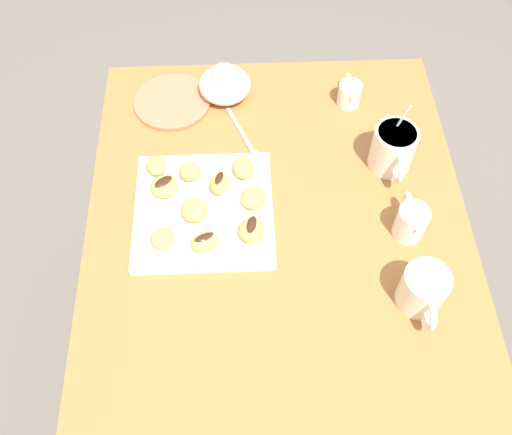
{
  "coord_description": "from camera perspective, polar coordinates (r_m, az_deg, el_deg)",
  "views": [
    {
      "loc": [
        0.59,
        -0.07,
        1.71
      ],
      "look_at": [
        -0.02,
        -0.04,
        0.77
      ],
      "focal_mm": 40.15,
      "sensor_mm": 36.0,
      "label": 1
    }
  ],
  "objects": [
    {
      "name": "pastry_plate_square",
      "position": [
        1.14,
        -5.22,
        0.71
      ],
      "size": [
        0.27,
        0.27,
        0.02
      ],
      "primitive_type": "cube",
      "color": "white",
      "rests_on": "dining_table"
    },
    {
      "name": "beignet_3",
      "position": [
        1.08,
        -5.13,
        -2.42
      ],
      "size": [
        0.06,
        0.07,
        0.03
      ],
      "primitive_type": "ellipsoid",
      "rotation": [
        0.0,
        0.0,
        5.2
      ],
      "color": "#DBA351",
      "rests_on": "pastry_plate_square"
    },
    {
      "name": "beignet_2",
      "position": [
        1.08,
        -0.42,
        -1.29
      ],
      "size": [
        0.06,
        0.06,
        0.04
      ],
      "primitive_type": "ellipsoid",
      "rotation": [
        0.0,
        0.0,
        2.93
      ],
      "color": "#DBA351",
      "rests_on": "pastry_plate_square"
    },
    {
      "name": "chocolate_drizzle_7",
      "position": [
        1.13,
        -3.68,
        3.98
      ],
      "size": [
        0.04,
        0.02,
        0.0
      ],
      "primitive_type": "ellipsoid",
      "rotation": [
        0.0,
        0.0,
        2.82
      ],
      "color": "#381E11",
      "rests_on": "beignet_7"
    },
    {
      "name": "cream_pitcher_white",
      "position": [
        1.13,
        15.19,
        -0.32
      ],
      "size": [
        0.1,
        0.06,
        0.07
      ],
      "color": "white",
      "rests_on": "dining_table"
    },
    {
      "name": "beignet_0",
      "position": [
        1.17,
        -1.25,
        4.92
      ],
      "size": [
        0.06,
        0.06,
        0.03
      ],
      "primitive_type": "ellipsoid",
      "rotation": [
        0.0,
        0.0,
        0.29
      ],
      "color": "#DBA351",
      "rests_on": "pastry_plate_square"
    },
    {
      "name": "loose_spoon_near_saucer",
      "position": [
        1.26,
        -0.99,
        7.71
      ],
      "size": [
        0.15,
        0.07,
        0.01
      ],
      "color": "silver",
      "rests_on": "dining_table"
    },
    {
      "name": "beignet_9",
      "position": [
        1.17,
        -6.58,
        4.58
      ],
      "size": [
        0.06,
        0.06,
        0.04
      ],
      "primitive_type": "ellipsoid",
      "rotation": [
        0.0,
        0.0,
        3.87
      ],
      "color": "#DBA351",
      "rests_on": "pastry_plate_square"
    },
    {
      "name": "chocolate_drizzle_2",
      "position": [
        1.06,
        -0.43,
        -0.69
      ],
      "size": [
        0.04,
        0.03,
        0.0
      ],
      "primitive_type": "ellipsoid",
      "rotation": [
        0.0,
        0.0,
        2.92
      ],
      "color": "#381E11",
      "rests_on": "beignet_2"
    },
    {
      "name": "beignet_1",
      "position": [
        1.09,
        -9.27,
        -2.09
      ],
      "size": [
        0.06,
        0.06,
        0.03
      ],
      "primitive_type": "ellipsoid",
      "rotation": [
        0.0,
        0.0,
        5.85
      ],
      "color": "#DBA351",
      "rests_on": "pastry_plate_square"
    },
    {
      "name": "chocolate_drizzle_6",
      "position": [
        1.15,
        -9.22,
        3.56
      ],
      "size": [
        0.04,
        0.04,
        0.0
      ],
      "primitive_type": "ellipsoid",
      "rotation": [
        0.0,
        0.0,
        2.21
      ],
      "color": "#381E11",
      "rests_on": "beignet_6"
    },
    {
      "name": "beignet_6",
      "position": [
        1.16,
        -9.11,
        3.08
      ],
      "size": [
        0.08,
        0.08,
        0.03
      ],
      "primitive_type": "ellipsoid",
      "rotation": [
        0.0,
        0.0,
        2.43
      ],
      "color": "#DBA351",
      "rests_on": "pastry_plate_square"
    },
    {
      "name": "beignet_7",
      "position": [
        1.14,
        -3.63,
        3.34
      ],
      "size": [
        0.06,
        0.05,
        0.04
      ],
      "primitive_type": "ellipsoid",
      "rotation": [
        0.0,
        0.0,
        2.86
      ],
      "color": "#DBA351",
      "rests_on": "pastry_plate_square"
    },
    {
      "name": "chocolate_sauce_pitcher",
      "position": [
        1.33,
        9.3,
        12.17
      ],
      "size": [
        0.09,
        0.05,
        0.06
      ],
      "color": "white",
      "rests_on": "dining_table"
    },
    {
      "name": "beignet_5",
      "position": [
        1.13,
        -0.25,
        1.95
      ],
      "size": [
        0.07,
        0.07,
        0.03
      ],
      "primitive_type": "ellipsoid",
      "rotation": [
        0.0,
        0.0,
        4.31
      ],
      "color": "#DBA351",
      "rests_on": "pastry_plate_square"
    },
    {
      "name": "coffee_mug_cream_right",
      "position": [
        1.05,
        16.36,
        -6.9
      ],
      "size": [
        0.12,
        0.08,
        0.09
      ],
      "color": "silver",
      "rests_on": "dining_table"
    },
    {
      "name": "saucer_coral_left",
      "position": [
        1.35,
        -8.34,
        11.35
      ],
      "size": [
        0.18,
        0.18,
        0.01
      ],
      "primitive_type": "cylinder",
      "color": "#E5704C",
      "rests_on": "dining_table"
    },
    {
      "name": "beignet_8",
      "position": [
        1.11,
        -6.16,
        0.75
      ],
      "size": [
        0.06,
        0.05,
        0.04
      ],
      "primitive_type": "ellipsoid",
      "rotation": [
        0.0,
        0.0,
        4.77
      ],
      "color": "#DBA351",
      "rests_on": "pastry_plate_square"
    },
    {
      "name": "ground_plane",
      "position": [
        1.81,
        1.46,
        -14.03
      ],
      "size": [
        8.0,
        8.0,
        0.0
      ],
      "primitive_type": "plane",
      "color": "#665B51"
    },
    {
      "name": "coffee_mug_cream_left",
      "position": [
        1.21,
        13.52,
        6.73
      ],
      "size": [
        0.13,
        0.09,
        0.15
      ],
      "color": "silver",
      "rests_on": "dining_table"
    },
    {
      "name": "ice_cream_bowl",
      "position": [
        1.33,
        -3.14,
        13.25
      ],
      "size": [
        0.12,
        0.12,
        0.09
      ],
      "color": "white",
      "rests_on": "dining_table"
    },
    {
      "name": "beignet_4",
      "position": [
        1.2,
        -9.89,
        5.13
      ],
      "size": [
        0.06,
        0.05,
        0.03
      ],
      "primitive_type": "ellipsoid",
      "rotation": [
        0.0,
        0.0,
        3.43
      ],
      "color": "#DBA351",
      "rests_on": "pastry_plate_square"
    },
    {
      "name": "dining_table",
      "position": [
        1.25,
        2.06,
        -4.93
      ],
      "size": [
        0.96,
        0.76,
        0.75
      ],
      "color": "#A36633",
      "rests_on": "ground_plane"
    },
    {
      "name": "chocolate_drizzle_3",
      "position": [
        1.06,
        -5.2,
        -1.96
      ],
      "size": [
        0.03,
        0.04,
        0.0
      ],
      "primitive_type": "ellipsoid",
      "rotation": [
        0.0,
        0.0,
        5.12
      ],
      "color": "#381E11",
      "rests_on": "beignet_3"
    }
  ]
}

